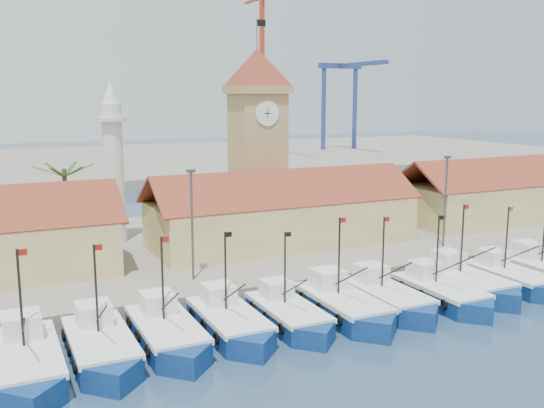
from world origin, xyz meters
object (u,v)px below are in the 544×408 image
boat_0 (26,366)px  boat_5 (345,308)px  minaret (113,162)px  clock_tower (257,137)px

boat_0 → boat_5: boat_0 is taller
minaret → boat_0: bearing=-111.8°
boat_5 → minaret: size_ratio=0.64×
boat_0 → boat_5: (21.93, 0.47, -0.01)m
boat_5 → clock_tower: 26.22m
boat_5 → minaret: minaret is taller
boat_5 → minaret: bearing=114.4°
boat_0 → minaret: (10.37, 25.96, 8.90)m
clock_tower → minaret: (-15.00, 2.00, -2.23)m
boat_0 → minaret: 29.34m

